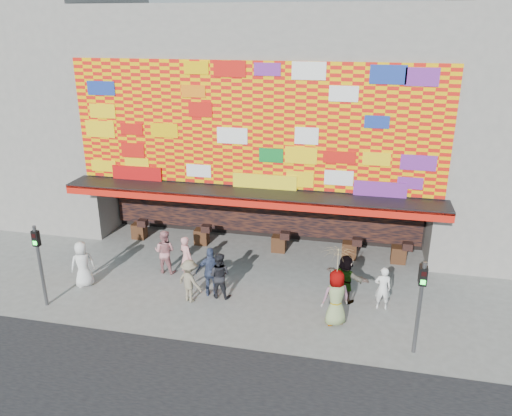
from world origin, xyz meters
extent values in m
plane|color=slate|center=(0.00, 0.00, 0.00)|extent=(90.00, 90.00, 0.00)
cube|color=gray|center=(0.00, 8.00, 6.50)|extent=(15.00, 8.00, 7.00)
cube|color=black|center=(0.00, 9.00, 1.50)|extent=(15.00, 6.00, 3.00)
cube|color=gray|center=(-7.30, 5.00, 1.50)|extent=(0.40, 2.00, 3.00)
cube|color=gray|center=(7.30, 5.00, 1.50)|extent=(0.40, 2.00, 3.00)
cube|color=black|center=(0.00, 3.40, 3.00)|extent=(15.20, 1.60, 0.12)
cube|color=red|center=(0.00, 2.62, 2.85)|extent=(15.20, 0.04, 0.35)
cube|color=#F6B000|center=(0.00, 3.96, 5.55)|extent=(14.80, 0.08, 4.90)
cube|color=black|center=(0.00, 5.85, 1.55)|extent=(14.00, 0.25, 2.50)
cube|color=gray|center=(-13.00, 8.00, 6.00)|extent=(11.00, 8.00, 12.00)
cylinder|color=#59595B|center=(-6.20, -1.50, 1.50)|extent=(0.12, 0.12, 3.00)
cube|color=black|center=(-6.20, -1.50, 2.55)|extent=(0.22, 0.18, 0.55)
cube|color=black|center=(-6.20, -1.59, 2.68)|extent=(0.14, 0.02, 0.14)
cube|color=#19E533|center=(-6.20, -1.59, 2.42)|extent=(0.14, 0.02, 0.14)
cylinder|color=#59595B|center=(6.20, -1.50, 1.50)|extent=(0.12, 0.12, 3.00)
cube|color=black|center=(6.20, -1.50, 2.55)|extent=(0.22, 0.18, 0.55)
cube|color=black|center=(6.20, -1.59, 2.68)|extent=(0.14, 0.02, 0.14)
cube|color=#19E533|center=(6.20, -1.59, 2.42)|extent=(0.14, 0.02, 0.14)
imported|color=silver|center=(-5.61, 0.04, 0.89)|extent=(1.03, 1.00, 1.78)
imported|color=#D4898A|center=(-2.05, 1.43, 0.87)|extent=(0.76, 0.71, 1.74)
imported|color=black|center=(-0.43, 0.36, 0.86)|extent=(0.86, 0.68, 1.71)
imported|color=#7E745C|center=(-1.35, -0.15, 0.80)|extent=(1.18, 0.96, 1.59)
imported|color=#394465|center=(-0.73, 0.42, 0.93)|extent=(1.18, 0.76, 1.87)
imported|color=gray|center=(3.99, 1.04, 0.89)|extent=(1.71, 1.17, 1.77)
imported|color=gray|center=(3.76, -0.47, 0.96)|extent=(1.11, 0.96, 1.92)
imported|color=white|center=(5.27, 0.81, 0.78)|extent=(0.60, 0.43, 1.56)
imported|color=tan|center=(-3.06, 1.75, 0.88)|extent=(0.89, 0.71, 1.76)
imported|color=beige|center=(3.76, -0.47, 2.21)|extent=(1.48, 1.49, 1.02)
cylinder|color=#4C3326|center=(3.76, -0.47, 1.25)|extent=(0.02, 0.02, 1.00)
camera|label=1|loc=(4.28, -14.80, 9.30)|focal=35.00mm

